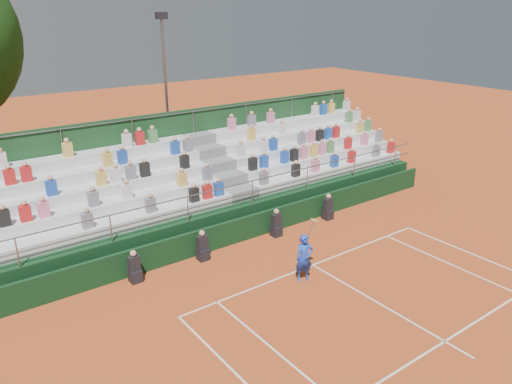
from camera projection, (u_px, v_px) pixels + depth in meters
ground at (313, 265)px, 18.19m from camera, size 90.00×90.00×0.00m
courtside_wall at (260, 224)px, 20.43m from camera, size 20.00×0.15×1.00m
line_officials at (242, 236)px, 19.43m from camera, size 9.46×0.40×1.19m
grandstand at (218, 189)px, 22.68m from camera, size 20.00×5.20×4.40m
tennis_player at (304, 258)px, 16.93m from camera, size 0.89×0.58×2.22m
floodlight_mast at (166, 85)px, 26.13m from camera, size 0.60×0.25×8.60m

